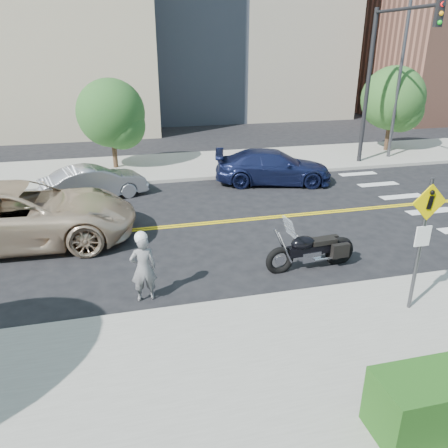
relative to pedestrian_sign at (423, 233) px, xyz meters
The scene contains 13 objects.
ground_plane 7.83m from the pedestrian_sign, 123.64° to the left, with size 120.00×120.00×0.00m, color black.
sidewalk_near 4.75m from the pedestrian_sign, 164.21° to the right, with size 60.00×5.00×0.15m, color #9E9B91.
sidewalk_far 14.56m from the pedestrian_sign, 106.91° to the left, with size 60.00×5.00×0.15m, color #9E9B91.
lamp_post 15.16m from the pedestrian_sign, 58.67° to the left, with size 0.16×0.16×8.00m, color #4C4C51.
traffic_light 13.06m from the pedestrian_sign, 63.01° to the left, with size 0.28×4.50×7.00m.
pedestrian_sign is the anchor object (origin of this frame).
motorcyclist 6.13m from the pedestrian_sign, 160.68° to the left, with size 0.62×0.42×1.75m.
motorcycle 3.08m from the pedestrian_sign, 115.66° to the left, with size 2.50×0.76×1.52m, color black, non-canonical shape.
suv 10.90m from the pedestrian_sign, 145.91° to the left, with size 3.08×6.67×1.85m, color beige.
parked_car_silver 12.18m from the pedestrian_sign, 125.45° to the left, with size 1.38×3.96×1.31m, color #93949A.
parked_car_blue 10.29m from the pedestrian_sign, 87.62° to the left, with size 2.02×4.97×1.44m, color #19214D.
tree_far_a 15.35m from the pedestrian_sign, 113.77° to the left, with size 3.11×3.11×4.25m.
tree_far_b 16.63m from the pedestrian_sign, 58.95° to the left, with size 3.34×3.34×4.62m.
Camera 1 is at (-1.81, -13.40, 5.59)m, focal length 35.00 mm.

